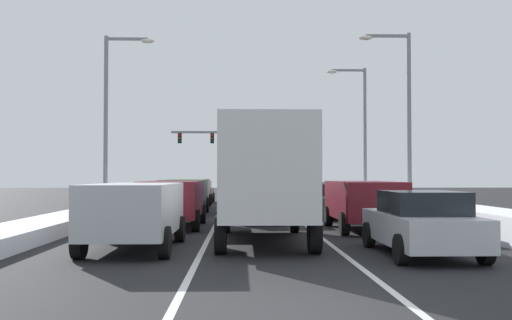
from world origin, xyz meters
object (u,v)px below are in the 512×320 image
(sedan_green_right_lane_third, at_px, (333,201))
(sedan_charcoal_left_lane_fifth, at_px, (199,192))
(suv_maroon_left_lane_second, at_px, (173,199))
(street_lamp_left_mid, at_px, (112,108))
(suv_navy_center_lane_third, at_px, (254,192))
(street_lamp_right_mid, at_px, (360,123))
(sedan_tan_right_lane_fourth, at_px, (319,196))
(suv_green_left_lane_third, at_px, (184,193))
(street_lamp_right_near, at_px, (402,106))
(sedan_silver_right_lane_nearest, at_px, (421,223))
(traffic_light_gantry, at_px, (262,144))
(sedan_red_center_lane_fourth, at_px, (253,193))
(suv_white_center_lane_fifth, at_px, (249,187))
(suv_maroon_right_lane_second, at_px, (363,201))
(sedan_charcoal_right_lane_fifth, at_px, (303,193))
(suv_silver_left_lane_nearest, at_px, (135,209))
(box_truck_center_lane_nearest, at_px, (264,175))
(sedan_gray_center_lane_second, at_px, (260,203))
(suv_tan_left_lane_fourth, at_px, (191,190))

(sedan_green_right_lane_third, height_order, sedan_charcoal_left_lane_fifth, same)
(suv_maroon_left_lane_second, height_order, street_lamp_left_mid, street_lamp_left_mid)
(suv_navy_center_lane_third, xyz_separation_m, street_lamp_right_mid, (7.29, 8.82, 4.33))
(sedan_tan_right_lane_fourth, distance_m, suv_green_left_lane_third, 7.79)
(street_lamp_right_near, height_order, street_lamp_right_mid, street_lamp_right_near)
(suv_navy_center_lane_third, relative_size, suv_green_left_lane_third, 1.00)
(sedan_silver_right_lane_nearest, height_order, sedan_green_right_lane_third, same)
(sedan_green_right_lane_third, distance_m, street_lamp_right_mid, 14.32)
(traffic_light_gantry, height_order, street_lamp_right_mid, street_lamp_right_mid)
(sedan_red_center_lane_fourth, height_order, suv_white_center_lane_fifth, suv_white_center_lane_fifth)
(sedan_silver_right_lane_nearest, height_order, suv_maroon_right_lane_second, suv_maroon_right_lane_second)
(sedan_tan_right_lane_fourth, xyz_separation_m, sedan_charcoal_left_lane_fifth, (-7.06, 8.36, 0.00))
(sedan_silver_right_lane_nearest, xyz_separation_m, street_lamp_right_mid, (3.72, 25.30, 4.58))
(sedan_charcoal_right_lane_fifth, bearing_deg, sedan_tan_right_lane_fourth, -87.68)
(sedan_charcoal_right_lane_fifth, bearing_deg, suv_navy_center_lane_third, -113.88)
(sedan_silver_right_lane_nearest, distance_m, traffic_light_gantry, 42.31)
(traffic_light_gantry, bearing_deg, street_lamp_left_mid, -110.11)
(sedan_red_center_lane_fourth, bearing_deg, street_lamp_right_near, -46.02)
(sedan_green_right_lane_third, xyz_separation_m, suv_silver_left_lane_nearest, (-6.78, -11.05, 0.25))
(traffic_light_gantry, xyz_separation_m, street_lamp_right_near, (6.12, -26.32, 0.48))
(suv_silver_left_lane_nearest, xyz_separation_m, suv_green_left_lane_third, (-0.02, 13.37, 0.00))
(suv_maroon_left_lane_second, height_order, traffic_light_gantry, traffic_light_gantry)
(suv_white_center_lane_fifth, bearing_deg, box_truck_center_lane_nearest, -90.03)
(sedan_red_center_lane_fourth, bearing_deg, sedan_silver_right_lane_nearest, -81.56)
(sedan_charcoal_right_lane_fifth, height_order, sedan_gray_center_lane_second, same)
(sedan_tan_right_lane_fourth, height_order, suv_navy_center_lane_third, suv_navy_center_lane_third)
(suv_navy_center_lane_third, distance_m, suv_silver_left_lane_nearest, 15.60)
(suv_maroon_right_lane_second, bearing_deg, sedan_gray_center_lane_second, 131.36)
(suv_navy_center_lane_third, bearing_deg, suv_silver_left_lane_nearest, -102.38)
(street_lamp_right_mid, distance_m, street_lamp_left_mid, 16.62)
(suv_navy_center_lane_third, xyz_separation_m, suv_white_center_lane_fifth, (-0.02, 12.84, 0.00))
(sedan_charcoal_left_lane_fifth, distance_m, street_lamp_right_mid, 11.78)
(suv_maroon_left_lane_second, bearing_deg, suv_maroon_right_lane_second, -11.39)
(suv_silver_left_lane_nearest, xyz_separation_m, street_lamp_right_mid, (10.63, 24.06, 4.33))
(suv_maroon_right_lane_second, relative_size, sedan_red_center_lane_fourth, 1.09)
(sedan_gray_center_lane_second, distance_m, street_lamp_left_mid, 11.76)
(sedan_tan_right_lane_fourth, bearing_deg, sedan_gray_center_lane_second, -113.27)
(sedan_green_right_lane_third, xyz_separation_m, traffic_light_gantry, (-2.06, 29.75, 4.12))
(sedan_green_right_lane_third, height_order, suv_white_center_lane_fifth, suv_white_center_lane_fifth)
(sedan_tan_right_lane_fourth, distance_m, suv_silver_left_lane_nearest, 18.28)
(box_truck_center_lane_nearest, distance_m, street_lamp_right_mid, 23.96)
(sedan_charcoal_right_lane_fifth, distance_m, suv_green_left_lane_third, 11.54)
(sedan_charcoal_right_lane_fifth, relative_size, street_lamp_left_mid, 0.48)
(traffic_light_gantry, bearing_deg, sedan_silver_right_lane_nearest, -87.02)
(sedan_silver_right_lane_nearest, distance_m, sedan_gray_center_lane_second, 10.73)
(sedan_silver_right_lane_nearest, distance_m, box_truck_center_lane_nearest, 4.67)
(street_lamp_right_mid, bearing_deg, box_truck_center_lane_nearest, -107.98)
(suv_white_center_lane_fifth, distance_m, sedan_charcoal_left_lane_fifth, 4.47)
(sedan_tan_right_lane_fourth, xyz_separation_m, suv_tan_left_lane_fourth, (-7.11, 2.37, 0.25))
(sedan_charcoal_right_lane_fifth, relative_size, sedan_red_center_lane_fourth, 1.00)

